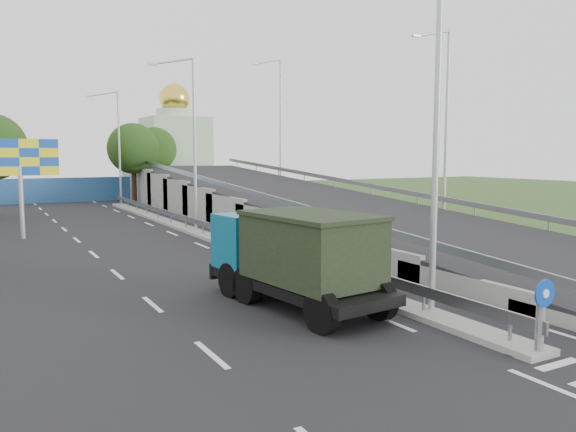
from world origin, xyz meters
TOP-DOWN VIEW (x-y plane):
  - road_surface at (-3.00, 20.00)m, footprint 26.00×90.00m
  - median at (0.00, 24.00)m, footprint 1.00×44.00m
  - overpass_ramp at (7.50, 24.00)m, footprint 10.00×50.00m
  - median_guardrail at (0.00, 24.00)m, footprint 0.09×44.00m
  - sign_bollard at (0.00, 2.17)m, footprint 0.64×0.23m
  - lamp_post_near at (0.11, 6.00)m, footprint 2.74×0.18m
  - lamp_post_mid at (0.11, 26.00)m, footprint 2.74×0.18m
  - lamp_post_far at (0.11, 46.00)m, footprint 2.74×0.18m
  - blue_wall at (-4.00, 52.00)m, footprint 30.00×0.50m
  - church at (10.00, 60.00)m, footprint 7.00×7.00m
  - billboard at (-9.00, 28.00)m, footprint 4.00×0.24m
  - tree_median_far at (2.00, 48.00)m, footprint 4.80×4.80m
  - tree_ramp_far at (6.00, 55.00)m, footprint 4.80×4.80m
  - dump_truck at (-2.67, 8.83)m, footprint 3.26×6.95m

SIDE VIEW (x-z plane):
  - road_surface at x=-3.00m, z-range -0.02..0.02m
  - median at x=0.00m, z-range 0.00..0.20m
  - median_guardrail at x=0.00m, z-range 0.39..1.10m
  - sign_bollard at x=0.00m, z-range 0.20..1.87m
  - blue_wall at x=-4.00m, z-range 0.00..2.40m
  - dump_truck at x=-2.67m, z-range 0.16..3.11m
  - overpass_ramp at x=7.50m, z-range 0.00..3.50m
  - billboard at x=-9.00m, z-range 1.44..6.94m
  - tree_median_far at x=2.00m, z-range 1.38..8.98m
  - tree_ramp_far at x=6.00m, z-range 1.38..8.98m
  - church at x=10.00m, z-range -1.59..12.21m
  - lamp_post_near at x=0.11m, z-range 0.77..10.85m
  - lamp_post_mid at x=0.11m, z-range 0.77..10.85m
  - lamp_post_far at x=0.11m, z-range 0.77..10.85m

